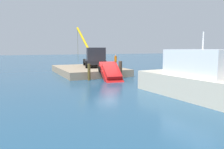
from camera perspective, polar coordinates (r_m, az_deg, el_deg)
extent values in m
plane|color=navy|center=(23.36, -1.49, -1.36)|extent=(200.00, 200.00, 0.00)
cube|color=gray|center=(29.32, -6.59, 1.17)|extent=(11.57, 7.94, 0.86)
cube|color=black|center=(30.22, -4.96, 3.56)|extent=(7.10, 3.99, 0.45)
cube|color=#26262C|center=(27.78, -4.43, 5.53)|extent=(2.39, 2.74, 1.75)
cylinder|color=black|center=(28.09, -1.92, 2.86)|extent=(1.04, 0.53, 1.00)
cylinder|color=black|center=(27.79, -6.94, 2.76)|extent=(1.04, 0.53, 1.00)
cylinder|color=black|center=(32.71, -3.27, 3.45)|extent=(1.04, 0.53, 1.00)
cylinder|color=black|center=(32.46, -7.59, 3.37)|extent=(1.04, 0.53, 1.00)
cylinder|color=#E5B20C|center=(34.84, -7.53, 8.94)|extent=(6.08, 0.98, 5.04)
cube|color=#E5B20C|center=(32.19, -5.37, 4.62)|extent=(1.00, 1.00, 0.50)
cylinder|color=#4C4C19|center=(37.52, -9.31, 7.86)|extent=(0.04, 0.04, 5.96)
cylinder|color=#2B2B2B|center=(29.22, 0.99, 2.78)|extent=(0.28, 0.28, 0.75)
cylinder|color=orange|center=(29.18, 0.99, 4.26)|extent=(0.34, 0.34, 0.75)
sphere|color=tan|center=(29.16, 0.99, 5.22)|extent=(0.22, 0.22, 0.22)
cube|color=red|center=(22.54, -0.10, -0.33)|extent=(4.42, 2.46, 2.82)
cube|color=red|center=(22.43, -0.06, 1.00)|extent=(2.61, 1.98, 1.66)
cylinder|color=black|center=(21.86, 3.20, -3.39)|extent=(0.90, 0.34, 0.88)
cylinder|color=black|center=(21.29, -1.57, -3.67)|extent=(0.90, 0.34, 0.88)
cylinder|color=black|center=(24.19, 0.99, 1.54)|extent=(0.90, 0.34, 0.88)
cylinder|color=black|center=(23.68, -3.34, 1.41)|extent=(0.90, 0.34, 0.88)
cube|color=beige|center=(15.76, 24.54, -4.39)|extent=(11.03, 4.52, 2.15)
cube|color=white|center=(15.83, 23.34, 2.99)|extent=(4.68, 3.35, 1.83)
cylinder|color=white|center=(15.81, 23.62, 8.47)|extent=(0.10, 0.10, 1.20)
cylinder|color=silver|center=(18.42, 13.97, 2.57)|extent=(0.06, 0.06, 1.00)
cylinder|color=brown|center=(22.71, -6.28, 0.65)|extent=(0.31, 0.31, 1.80)
cylinder|color=brown|center=(24.13, 2.28, 1.30)|extent=(0.42, 0.42, 1.99)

